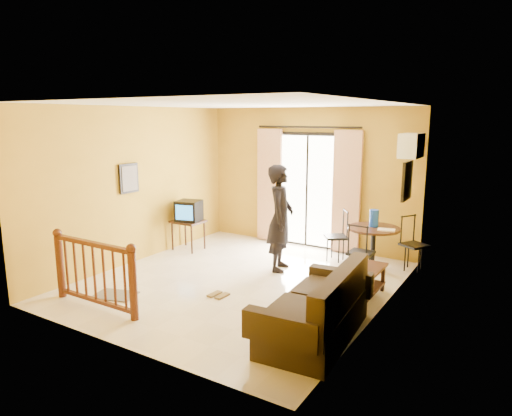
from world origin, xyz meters
The scene contains 19 objects.
ground centered at (0.00, 0.00, 0.00)m, with size 5.00×5.00×0.00m, color beige.
room_shell centered at (0.00, 0.00, 1.70)m, with size 5.00×5.00×5.00m.
balcony_door centered at (0.00, 2.43, 1.19)m, with size 2.25×0.14×2.46m.
tv_table centered at (-1.90, 0.99, 0.52)m, with size 0.59×0.49×0.59m.
television centered at (-1.87, 0.98, 0.80)m, with size 0.53×0.50×0.41m.
picture_left centered at (-2.22, -0.20, 1.55)m, with size 0.05×0.42×0.52m.
dining_table centered at (1.61, 1.75, 0.59)m, with size 0.90×0.90×0.75m.
water_jug centered at (1.59, 1.80, 0.89)m, with size 0.16×0.16×0.30m, color #1339B2.
serving_tray centered at (1.85, 1.65, 0.76)m, with size 0.28×0.18×0.02m, color white.
dining_chairs centered at (1.57, 1.67, 0.00)m, with size 1.91×1.41×0.95m.
air_conditioner centered at (2.09, 1.95, 2.15)m, with size 0.31×0.60×0.40m.
botanical_print centered at (2.22, 1.30, 1.65)m, with size 0.05×0.50×0.60m.
coffee_table centered at (1.85, 0.36, 0.30)m, with size 0.56×1.00×0.44m.
bowl centered at (1.85, 0.41, 0.47)m, with size 0.19×0.19×0.06m, color brown.
sofa centered at (1.86, -1.10, 0.33)m, with size 0.98×1.90×0.88m.
standing_person centered at (0.25, 0.88, 0.91)m, with size 0.67×0.44×1.83m, color black.
stair_balustrade centered at (-1.15, -1.90, 0.56)m, with size 1.63×0.13×1.04m.
doormat centered at (-1.26, -1.47, 0.01)m, with size 0.60×0.40×0.02m, color #615C4E.
sandals centered at (0.06, -0.68, 0.01)m, with size 0.26×0.26×0.03m.
Camera 1 is at (3.88, -5.82, 2.61)m, focal length 32.00 mm.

